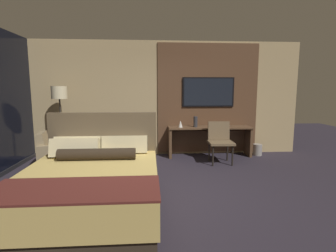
# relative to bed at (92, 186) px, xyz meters

# --- Properties ---
(ground_plane) EXTENTS (16.00, 16.00, 0.00)m
(ground_plane) POSITION_rel_bed_xyz_m (0.95, 0.53, -0.36)
(ground_plane) COLOR #28232D
(wall_back_tv_panel) EXTENTS (7.20, 0.09, 2.80)m
(wall_back_tv_panel) POSITION_rel_bed_xyz_m (1.13, 3.12, 1.04)
(wall_back_tv_panel) COLOR tan
(wall_back_tv_panel) RESTS_ON ground_plane
(bed) EXTENTS (1.77, 2.14, 1.26)m
(bed) POSITION_rel_bed_xyz_m (0.00, 0.00, 0.00)
(bed) COLOR #33281E
(bed) RESTS_ON ground_plane
(desk) EXTENTS (2.01, 0.50, 0.73)m
(desk) POSITION_rel_bed_xyz_m (2.24, 2.85, 0.15)
(desk) COLOR brown
(desk) RESTS_ON ground_plane
(tv) EXTENTS (1.29, 0.04, 0.72)m
(tv) POSITION_rel_bed_xyz_m (2.24, 3.05, 1.20)
(tv) COLOR black
(desk_chair) EXTENTS (0.54, 0.54, 0.91)m
(desk_chair) POSITION_rel_bed_xyz_m (2.35, 2.25, 0.19)
(desk_chair) COLOR brown
(desk_chair) RESTS_ON ground_plane
(armchair_by_window) EXTENTS (0.81, 0.82, 0.76)m
(armchair_by_window) POSITION_rel_bed_xyz_m (-1.19, 2.10, -0.10)
(armchair_by_window) COLOR #998460
(armchair_by_window) RESTS_ON ground_plane
(floor_lamp) EXTENTS (0.34, 0.34, 1.70)m
(floor_lamp) POSITION_rel_bed_xyz_m (-1.23, 2.64, 1.07)
(floor_lamp) COLOR #282623
(floor_lamp) RESTS_ON ground_plane
(vase_tall) EXTENTS (0.10, 0.10, 0.25)m
(vase_tall) POSITION_rel_bed_xyz_m (1.89, 2.79, 0.50)
(vase_tall) COLOR #333338
(vase_tall) RESTS_ON desk
(vase_short) EXTENTS (0.10, 0.10, 0.16)m
(vase_short) POSITION_rel_bed_xyz_m (1.52, 2.78, 0.45)
(vase_short) COLOR silver
(vase_short) RESTS_ON desk
(waste_bin) EXTENTS (0.22, 0.22, 0.28)m
(waste_bin) POSITION_rel_bed_xyz_m (3.46, 2.79, -0.22)
(waste_bin) COLOR gray
(waste_bin) RESTS_ON ground_plane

